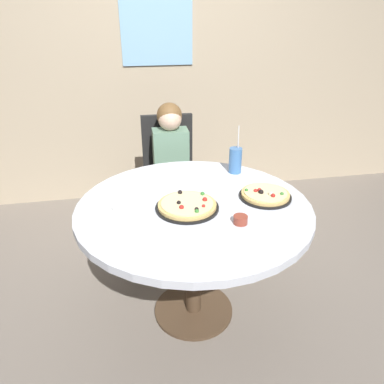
# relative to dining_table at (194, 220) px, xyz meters

# --- Properties ---
(ground_plane) EXTENTS (8.00, 8.00, 0.00)m
(ground_plane) POSITION_rel_dining_table_xyz_m (0.00, 0.00, -0.66)
(ground_plane) COLOR slate
(wall_with_window) EXTENTS (5.20, 0.14, 2.90)m
(wall_with_window) POSITION_rel_dining_table_xyz_m (0.00, 1.76, 0.79)
(wall_with_window) COLOR tan
(wall_with_window) RESTS_ON ground_plane
(dining_table) EXTENTS (1.25, 1.25, 0.75)m
(dining_table) POSITION_rel_dining_table_xyz_m (0.00, 0.00, 0.00)
(dining_table) COLOR silver
(dining_table) RESTS_ON ground_plane
(chair_wooden) EXTENTS (0.41, 0.41, 0.95)m
(chair_wooden) POSITION_rel_dining_table_xyz_m (0.00, 1.01, -0.13)
(chair_wooden) COLOR black
(chair_wooden) RESTS_ON ground_plane
(diner_child) EXTENTS (0.26, 0.41, 1.08)m
(diner_child) POSITION_rel_dining_table_xyz_m (-0.00, 0.83, -0.17)
(diner_child) COLOR #3F4766
(diner_child) RESTS_ON ground_plane
(pizza_veggie) EXTENTS (0.33, 0.33, 0.05)m
(pizza_veggie) POSITION_rel_dining_table_xyz_m (-0.04, -0.04, 0.11)
(pizza_veggie) COLOR black
(pizza_veggie) RESTS_ON dining_table
(pizza_cheese) EXTENTS (0.29, 0.29, 0.05)m
(pizza_cheese) POSITION_rel_dining_table_xyz_m (0.40, 0.01, 0.11)
(pizza_cheese) COLOR black
(pizza_cheese) RESTS_ON dining_table
(soda_cup) EXTENTS (0.08, 0.08, 0.31)m
(soda_cup) POSITION_rel_dining_table_xyz_m (0.34, 0.38, 0.18)
(soda_cup) COLOR #3F72B2
(soda_cup) RESTS_ON dining_table
(sauce_bowl) EXTENTS (0.07, 0.07, 0.04)m
(sauce_bowl) POSITION_rel_dining_table_xyz_m (0.19, -0.23, 0.11)
(sauce_bowl) COLOR brown
(sauce_bowl) RESTS_ON dining_table
(plate_small) EXTENTS (0.18, 0.18, 0.01)m
(plate_small) POSITION_rel_dining_table_xyz_m (-0.35, 0.07, 0.10)
(plate_small) COLOR white
(plate_small) RESTS_ON dining_table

